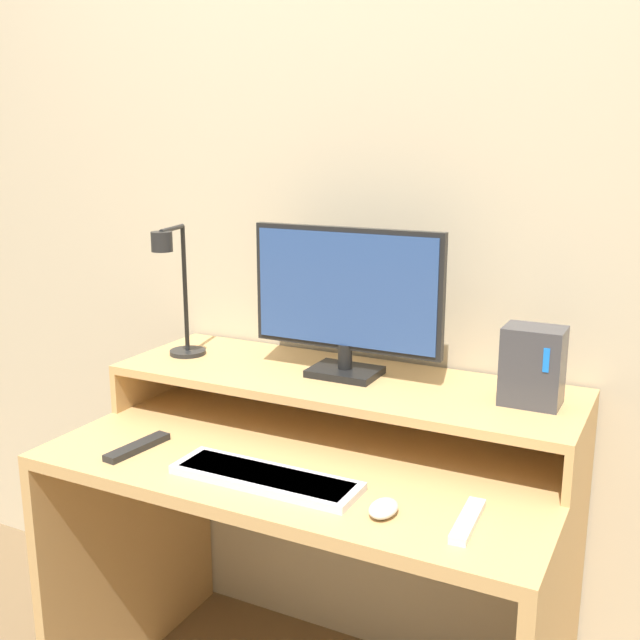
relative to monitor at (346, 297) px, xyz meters
The scene contains 10 objects.
wall_back 0.26m from the monitor, 90.06° to the left, with size 6.00×0.05×2.50m.
desk 0.59m from the monitor, 90.07° to the right, with size 1.18×0.70×0.76m.
monitor_shelf 0.22m from the monitor, 90.71° to the right, with size 1.18×0.38×0.13m.
monitor is the anchor object (origin of this frame).
desk_lamp 0.46m from the monitor, 169.52° to the right, with size 0.11×0.20×0.36m.
router_dock 0.47m from the monitor, ahead, with size 0.13×0.10×0.18m.
keyboard 0.50m from the monitor, 91.34° to the right, with size 0.42×0.12×0.02m.
mouse 0.58m from the monitor, 56.09° to the right, with size 0.05×0.08×0.03m.
remote_control 0.61m from the monitor, 134.27° to the right, with size 0.06×0.18×0.02m.
remote_secondary 0.65m from the monitor, 40.53° to the right, with size 0.04×0.17×0.02m.
Camera 1 is at (0.76, -1.11, 1.47)m, focal length 42.00 mm.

